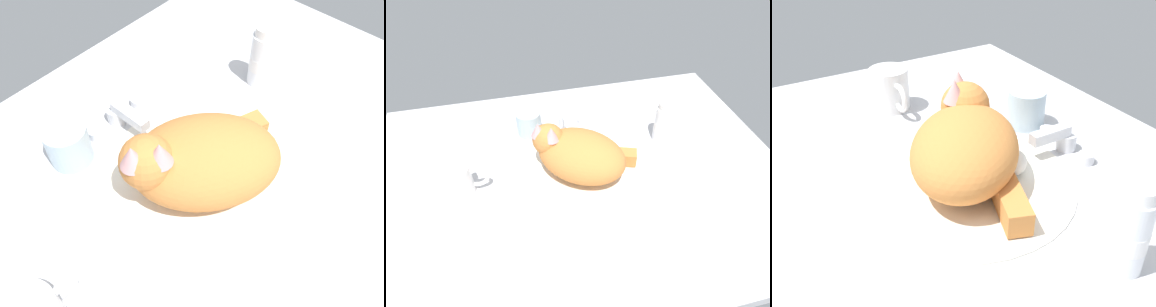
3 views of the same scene
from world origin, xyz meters
The scene contains 7 objects.
ground_plane centered at (0.00, 0.00, -1.50)cm, with size 110.00×82.50×3.00cm, color silver.
sink_basin centered at (0.00, 0.00, 0.31)cm, with size 35.66×35.66×0.62cm, color white.
faucet centered at (0.00, 19.89, 2.18)cm, with size 13.27×9.73×5.11cm.
cat centered at (-0.76, 0.76, 6.71)cm, with size 30.08×27.55×14.33cm.
coffee_mug centered at (-31.20, 0.59, 4.34)cm, with size 12.13×8.00×8.68cm.
rinse_cup centered at (-11.00, 20.38, 3.66)cm, with size 7.31×7.31×7.31cm.
toothpaste_bottle centered at (25.76, 8.14, 5.96)cm, with size 4.43×4.43×12.82cm.
Camera 2 is at (-15.67, -60.85, 65.42)cm, focal length 31.73 mm.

